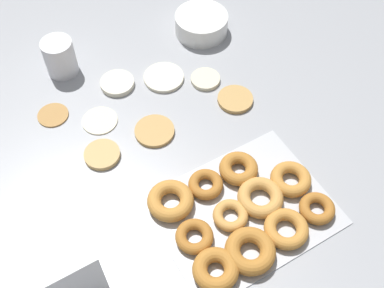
% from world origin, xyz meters
% --- Properties ---
extents(ground_plane, '(3.00, 3.00, 0.00)m').
position_xyz_m(ground_plane, '(0.00, 0.00, 0.00)').
color(ground_plane, '#9EA0A5').
extents(pancake_0, '(0.10, 0.10, 0.01)m').
position_xyz_m(pancake_0, '(-0.14, 0.14, 0.00)').
color(pancake_0, beige).
rests_on(pancake_0, ground_plane).
extents(pancake_1, '(0.08, 0.08, 0.01)m').
position_xyz_m(pancake_1, '(-0.24, 0.22, 0.00)').
color(pancake_1, '#B27F42').
rests_on(pancake_1, ground_plane).
extents(pancake_2, '(0.09, 0.09, 0.01)m').
position_xyz_m(pancake_2, '(-0.18, 0.03, 0.01)').
color(pancake_2, tan).
rests_on(pancake_2, ground_plane).
extents(pancake_3, '(0.10, 0.10, 0.02)m').
position_xyz_m(pancake_3, '(-0.04, 0.23, 0.01)').
color(pancake_3, silver).
rests_on(pancake_3, ground_plane).
extents(pancake_4, '(0.12, 0.12, 0.01)m').
position_xyz_m(pancake_4, '(0.08, 0.19, 0.01)').
color(pancake_4, silver).
rests_on(pancake_4, ground_plane).
extents(pancake_5, '(0.08, 0.08, 0.01)m').
position_xyz_m(pancake_5, '(0.18, 0.12, 0.01)').
color(pancake_5, beige).
rests_on(pancake_5, ground_plane).
extents(pancake_6, '(0.11, 0.11, 0.01)m').
position_xyz_m(pancake_6, '(-0.03, 0.03, 0.01)').
color(pancake_6, tan).
rests_on(pancake_6, ground_plane).
extents(pancake_7, '(0.10, 0.10, 0.01)m').
position_xyz_m(pancake_7, '(0.21, 0.01, 0.01)').
color(pancake_7, tan).
rests_on(pancake_7, ground_plane).
extents(donut_tray, '(0.41, 0.32, 0.04)m').
position_xyz_m(donut_tray, '(0.02, -0.30, 0.02)').
color(donut_tray, silver).
rests_on(donut_tray, ground_plane).
extents(batter_bowl, '(0.16, 0.16, 0.06)m').
position_xyz_m(batter_bowl, '(0.28, 0.31, 0.03)').
color(batter_bowl, white).
rests_on(batter_bowl, ground_plane).
extents(container_stack, '(0.12, 0.16, 0.17)m').
position_xyz_m(container_stack, '(-0.37, -0.22, 0.08)').
color(container_stack, white).
rests_on(container_stack, ground_plane).
extents(paper_cup, '(0.09, 0.09, 0.11)m').
position_xyz_m(paper_cup, '(-0.16, 0.37, 0.05)').
color(paper_cup, white).
rests_on(paper_cup, ground_plane).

